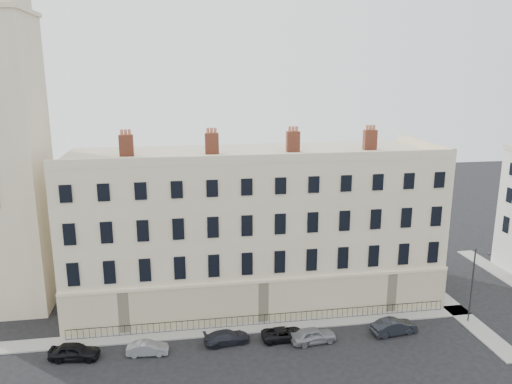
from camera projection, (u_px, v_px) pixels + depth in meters
ground at (346, 351)px, 41.73m from camera, size 160.00×160.00×0.00m
terrace at (253, 226)px, 50.49m from camera, size 36.22×12.22×17.00m
pavement_terrace at (221, 330)px, 44.93m from camera, size 48.00×2.00×0.12m
pavement_east_return at (441, 297)px, 51.44m from camera, size 2.00×24.00×0.12m
railings at (264, 319)px, 45.83m from camera, size 35.00×0.04×0.96m
car_a at (74, 351)px, 40.37m from camera, size 4.20×2.13×1.37m
car_b at (148, 348)px, 41.06m from camera, size 3.46×1.42×1.12m
car_c at (227, 337)px, 42.73m from camera, size 4.16×2.16×1.15m
car_d at (284, 334)px, 43.32m from camera, size 3.96×1.91×1.09m
car_e at (313, 335)px, 42.87m from camera, size 4.13×2.07×1.35m
car_f at (394, 327)px, 44.30m from camera, size 4.29×1.99×1.36m
streetlamp at (473, 282)px, 45.50m from camera, size 0.77×1.47×7.26m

